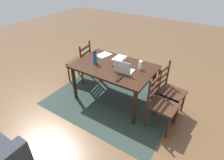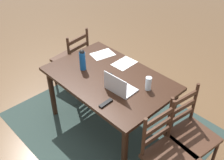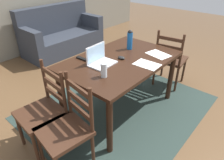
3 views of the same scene
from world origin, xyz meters
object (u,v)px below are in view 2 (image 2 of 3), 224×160
object	(u,v)px
dining_table	(109,83)
chair_left_far	(167,155)
chair_left_near	(190,134)
drinking_glass	(148,83)
water_bottle	(82,59)
tv_remote	(106,103)
laptop	(119,87)
computer_mouse	(109,75)
chair_right_near	(72,59)

from	to	relation	value
dining_table	chair_left_far	distance (m)	1.08
dining_table	chair_left_near	size ratio (longest dim) A/B	1.59
dining_table	drinking_glass	size ratio (longest dim) A/B	9.57
water_bottle	tv_remote	xyz separation A→B (m)	(-0.67, 0.24, -0.13)
laptop	computer_mouse	xyz separation A→B (m)	(0.27, -0.11, -0.04)
chair_right_near	water_bottle	bearing A→B (deg)	155.37
laptop	drinking_glass	distance (m)	0.33
dining_table	chair_left_far	size ratio (longest dim) A/B	1.59
chair_right_near	dining_table	bearing A→B (deg)	168.97
chair_left_far	water_bottle	size ratio (longest dim) A/B	3.52
chair_right_near	chair_left_near	world-z (taller)	same
dining_table	drinking_glass	bearing A→B (deg)	-161.89
drinking_glass	computer_mouse	size ratio (longest dim) A/B	1.57
dining_table	chair_right_near	world-z (taller)	chair_right_near
dining_table	tv_remote	bearing A→B (deg)	132.80
dining_table	water_bottle	size ratio (longest dim) A/B	5.59
chair_right_near	drinking_glass	bearing A→B (deg)	178.08
drinking_glass	water_bottle	bearing A→B (deg)	18.33
laptop	tv_remote	world-z (taller)	laptop
chair_left_far	computer_mouse	distance (m)	1.12
water_bottle	dining_table	bearing A→B (deg)	-161.38
chair_right_near	chair_left_far	distance (m)	2.12
chair_left_near	water_bottle	world-z (taller)	water_bottle
water_bottle	drinking_glass	distance (m)	0.86
chair_left_far	computer_mouse	size ratio (longest dim) A/B	9.50
chair_right_near	water_bottle	world-z (taller)	water_bottle
chair_left_near	drinking_glass	bearing A→B (deg)	5.01
chair_left_near	chair_left_far	size ratio (longest dim) A/B	1.00
chair_left_near	computer_mouse	distance (m)	1.12
computer_mouse	tv_remote	world-z (taller)	computer_mouse
chair_right_near	laptop	bearing A→B (deg)	166.73
dining_table	laptop	size ratio (longest dim) A/B	4.55
dining_table	chair_left_far	bearing A→B (deg)	169.44
chair_left_near	laptop	distance (m)	0.91
dining_table	chair_left_far	world-z (taller)	chair_left_far
computer_mouse	drinking_glass	bearing A→B (deg)	-166.96
chair_left_far	dining_table	bearing A→B (deg)	-10.56
tv_remote	chair_left_near	bearing A→B (deg)	-145.41
tv_remote	laptop	bearing A→B (deg)	-79.11
chair_left_far	tv_remote	bearing A→B (deg)	12.61
water_bottle	laptop	bearing A→B (deg)	-178.94
laptop	water_bottle	bearing A→B (deg)	1.06
chair_left_near	laptop	xyz separation A→B (m)	(0.78, 0.31, 0.36)
water_bottle	drinking_glass	world-z (taller)	water_bottle
water_bottle	computer_mouse	xyz separation A→B (m)	(-0.34, -0.13, -0.12)
dining_table	chair_right_near	xyz separation A→B (m)	(1.04, -0.20, -0.21)
chair_left_far	computer_mouse	xyz separation A→B (m)	(1.05, -0.20, 0.32)
chair_right_near	chair_left_far	bearing A→B (deg)	169.21
dining_table	chair_left_near	distance (m)	1.08
chair_left_far	drinking_glass	world-z (taller)	chair_left_far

